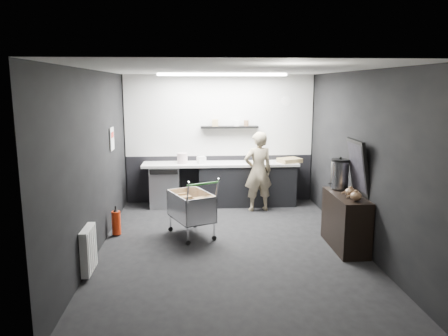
{
  "coord_description": "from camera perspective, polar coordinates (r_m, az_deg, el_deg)",
  "views": [
    {
      "loc": [
        -0.52,
        -6.44,
        2.48
      ],
      "look_at": [
        -0.06,
        0.4,
        1.17
      ],
      "focal_mm": 35.0,
      "sensor_mm": 36.0,
      "label": 1
    }
  ],
  "objects": [
    {
      "name": "floor",
      "position": [
        6.92,
        0.76,
        -10.21
      ],
      "size": [
        5.5,
        5.5,
        0.0
      ],
      "primitive_type": "plane",
      "color": "black",
      "rests_on": "ground"
    },
    {
      "name": "ceiling",
      "position": [
        6.46,
        0.82,
        12.74
      ],
      "size": [
        5.5,
        5.5,
        0.0
      ],
      "primitive_type": "plane",
      "rotation": [
        3.14,
        0.0,
        0.0
      ],
      "color": "silver",
      "rests_on": "wall_back"
    },
    {
      "name": "wall_back",
      "position": [
        9.27,
        -0.58,
        3.78
      ],
      "size": [
        5.5,
        0.0,
        5.5
      ],
      "primitive_type": "plane",
      "rotation": [
        1.57,
        0.0,
        0.0
      ],
      "color": "black",
      "rests_on": "floor"
    },
    {
      "name": "wall_front",
      "position": [
        3.89,
        4.08,
        -6.09
      ],
      "size": [
        5.5,
        0.0,
        5.5
      ],
      "primitive_type": "plane",
      "rotation": [
        -1.57,
        0.0,
        0.0
      ],
      "color": "black",
      "rests_on": "floor"
    },
    {
      "name": "wall_left",
      "position": [
        6.7,
        -16.52,
        0.64
      ],
      "size": [
        0.0,
        5.5,
        5.5
      ],
      "primitive_type": "plane",
      "rotation": [
        1.57,
        0.0,
        1.57
      ],
      "color": "black",
      "rests_on": "floor"
    },
    {
      "name": "wall_right",
      "position": [
        7.01,
        17.32,
        1.02
      ],
      "size": [
        0.0,
        5.5,
        5.5
      ],
      "primitive_type": "plane",
      "rotation": [
        1.57,
        0.0,
        -1.57
      ],
      "color": "black",
      "rests_on": "floor"
    },
    {
      "name": "kitchen_wall_panel",
      "position": [
        9.21,
        -0.58,
        6.86
      ],
      "size": [
        3.95,
        0.02,
        1.7
      ],
      "primitive_type": "cube",
      "color": "silver",
      "rests_on": "wall_back"
    },
    {
      "name": "dado_panel",
      "position": [
        9.39,
        -0.57,
        -1.39
      ],
      "size": [
        3.95,
        0.02,
        1.0
      ],
      "primitive_type": "cube",
      "color": "black",
      "rests_on": "wall_back"
    },
    {
      "name": "floating_shelf",
      "position": [
        9.13,
        0.72,
        5.37
      ],
      "size": [
        1.2,
        0.22,
        0.04
      ],
      "primitive_type": "cube",
      "color": "black",
      "rests_on": "wall_back"
    },
    {
      "name": "wall_clock",
      "position": [
        9.36,
        8.1,
        8.66
      ],
      "size": [
        0.2,
        0.03,
        0.2
      ],
      "primitive_type": "cylinder",
      "rotation": [
        1.57,
        0.0,
        0.0
      ],
      "color": "white",
      "rests_on": "wall_back"
    },
    {
      "name": "poster",
      "position": [
        7.93,
        -14.43,
        3.71
      ],
      "size": [
        0.02,
        0.3,
        0.4
      ],
      "primitive_type": "cube",
      "color": "silver",
      "rests_on": "wall_left"
    },
    {
      "name": "poster_red_band",
      "position": [
        7.92,
        -14.42,
        4.21
      ],
      "size": [
        0.02,
        0.22,
        0.1
      ],
      "primitive_type": "cube",
      "color": "red",
      "rests_on": "poster"
    },
    {
      "name": "radiator",
      "position": [
        6.1,
        -17.29,
        -10.15
      ],
      "size": [
        0.1,
        0.5,
        0.6
      ],
      "primitive_type": "cube",
      "color": "white",
      "rests_on": "wall_left"
    },
    {
      "name": "ceiling_strip",
      "position": [
        8.31,
        -0.24,
        12.09
      ],
      "size": [
        2.4,
        0.2,
        0.04
      ],
      "primitive_type": "cube",
      "color": "white",
      "rests_on": "ceiling"
    },
    {
      "name": "prep_counter",
      "position": [
        9.11,
        0.4,
        -2.05
      ],
      "size": [
        3.2,
        0.61,
        0.9
      ],
      "color": "black",
      "rests_on": "floor"
    },
    {
      "name": "person",
      "position": [
        8.67,
        4.49,
        -0.46
      ],
      "size": [
        0.64,
        0.49,
        1.59
      ],
      "primitive_type": "imported",
      "rotation": [
        0.0,
        0.0,
        3.33
      ],
      "color": "beige",
      "rests_on": "floor"
    },
    {
      "name": "shopping_cart",
      "position": [
        7.26,
        -4.32,
        -5.26
      ],
      "size": [
        0.88,
        1.12,
        1.0
      ],
      "color": "silver",
      "rests_on": "floor"
    },
    {
      "name": "sideboard",
      "position": [
        6.99,
        15.64,
        -5.75
      ],
      "size": [
        0.48,
        1.12,
        1.68
      ],
      "color": "black",
      "rests_on": "floor"
    },
    {
      "name": "fire_extinguisher",
      "position": [
        7.54,
        -13.89,
        -6.85
      ],
      "size": [
        0.15,
        0.15,
        0.48
      ],
      "color": "red",
      "rests_on": "floor"
    },
    {
      "name": "cardboard_box",
      "position": [
        9.15,
        8.56,
        1.0
      ],
      "size": [
        0.53,
        0.47,
        0.09
      ],
      "primitive_type": "cube",
      "rotation": [
        0.0,
        0.0,
        0.39
      ],
      "color": "#9B8352",
      "rests_on": "prep_counter"
    },
    {
      "name": "pink_tub",
      "position": [
        8.98,
        -5.47,
        1.29
      ],
      "size": [
        0.21,
        0.21,
        0.21
      ],
      "primitive_type": "cylinder",
      "color": "beige",
      "rests_on": "prep_counter"
    },
    {
      "name": "white_container",
      "position": [
        8.94,
        -2.96,
        1.05
      ],
      "size": [
        0.2,
        0.18,
        0.14
      ],
      "primitive_type": "cube",
      "rotation": [
        0.0,
        0.0,
        0.4
      ],
      "color": "white",
      "rests_on": "prep_counter"
    }
  ]
}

